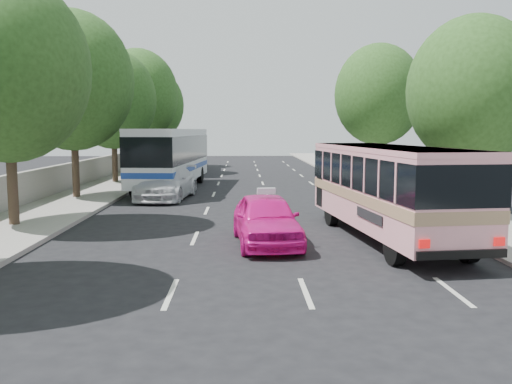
{
  "coord_description": "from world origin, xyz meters",
  "views": [
    {
      "loc": [
        -0.37,
        -13.29,
        3.49
      ],
      "look_at": [
        0.06,
        3.14,
        1.6
      ],
      "focal_mm": 38.0,
      "sensor_mm": 36.0,
      "label": 1
    }
  ],
  "objects_px": {
    "white_pickup": "(167,183)",
    "tour_coach_front": "(171,153)",
    "pink_taxi": "(266,219)",
    "pink_bus": "(388,182)",
    "tour_coach_rear": "(181,149)"
  },
  "relations": [
    {
      "from": "white_pickup",
      "to": "tour_coach_front",
      "type": "relative_size",
      "value": 0.47
    },
    {
      "from": "tour_coach_front",
      "to": "tour_coach_rear",
      "type": "xyz_separation_m",
      "value": [
        -0.85,
        12.51,
        -0.18
      ]
    },
    {
      "from": "white_pickup",
      "to": "tour_coach_rear",
      "type": "relative_size",
      "value": 0.51
    },
    {
      "from": "pink_bus",
      "to": "tour_coach_rear",
      "type": "bearing_deg",
      "value": 102.74
    },
    {
      "from": "pink_bus",
      "to": "pink_taxi",
      "type": "height_order",
      "value": "pink_bus"
    },
    {
      "from": "pink_bus",
      "to": "tour_coach_front",
      "type": "height_order",
      "value": "tour_coach_front"
    },
    {
      "from": "white_pickup",
      "to": "tour_coach_front",
      "type": "height_order",
      "value": "tour_coach_front"
    },
    {
      "from": "pink_bus",
      "to": "pink_taxi",
      "type": "relative_size",
      "value": 2.09
    },
    {
      "from": "pink_bus",
      "to": "white_pickup",
      "type": "relative_size",
      "value": 1.7
    },
    {
      "from": "pink_taxi",
      "to": "tour_coach_rear",
      "type": "bearing_deg",
      "value": 96.58
    },
    {
      "from": "pink_bus",
      "to": "white_pickup",
      "type": "distance_m",
      "value": 13.46
    },
    {
      "from": "pink_taxi",
      "to": "white_pickup",
      "type": "distance_m",
      "value": 11.94
    },
    {
      "from": "white_pickup",
      "to": "tour_coach_front",
      "type": "bearing_deg",
      "value": 100.88
    },
    {
      "from": "pink_taxi",
      "to": "tour_coach_rear",
      "type": "height_order",
      "value": "tour_coach_rear"
    },
    {
      "from": "pink_taxi",
      "to": "tour_coach_rear",
      "type": "distance_m",
      "value": 28.78
    }
  ]
}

